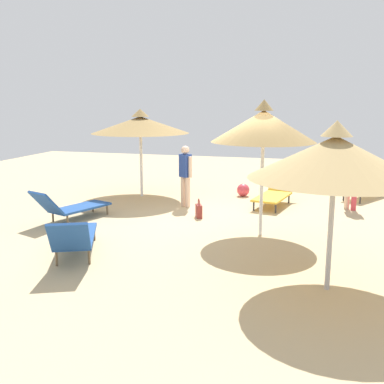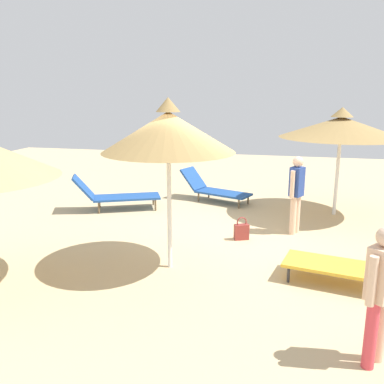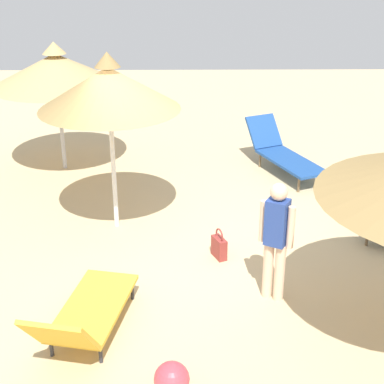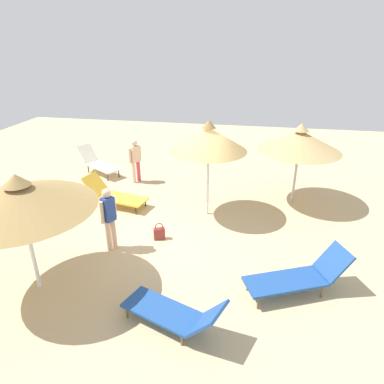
{
  "view_description": "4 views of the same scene",
  "coord_description": "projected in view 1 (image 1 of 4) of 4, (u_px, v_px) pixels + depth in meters",
  "views": [
    {
      "loc": [
        -1.93,
        9.66,
        2.74
      ],
      "look_at": [
        0.61,
        0.46,
        0.79
      ],
      "focal_mm": 42.23,
      "sensor_mm": 36.0,
      "label": 1
    },
    {
      "loc": [
        -7.05,
        -1.19,
        2.83
      ],
      "look_at": [
        -0.41,
        0.36,
        1.18
      ],
      "focal_mm": 38.83,
      "sensor_mm": 36.0,
      "label": 2
    },
    {
      "loc": [
        0.21,
        -7.64,
        4.3
      ],
      "look_at": [
        0.29,
        -0.65,
        1.15
      ],
      "focal_mm": 54.37,
      "sensor_mm": 36.0,
      "label": 3
    },
    {
      "loc": [
        7.87,
        1.79,
        4.71
      ],
      "look_at": [
        -0.26,
        0.29,
        0.95
      ],
      "focal_mm": 32.02,
      "sensor_mm": 36.0,
      "label": 4
    }
  ],
  "objects": [
    {
      "name": "parasol_umbrella_edge",
      "position": [
        140.0,
        125.0,
        12.72
      ],
      "size": [
        2.76,
        2.76,
        2.5
      ],
      "color": "white",
      "rests_on": "ground"
    },
    {
      "name": "lounge_chair_far_left",
      "position": [
        70.0,
        206.0,
        10.37
      ],
      "size": [
        1.25,
        1.99,
        0.81
      ],
      "color": "#1E478C",
      "rests_on": "ground"
    },
    {
      "name": "beach_ball",
      "position": [
        243.0,
        190.0,
        13.07
      ],
      "size": [
        0.37,
        0.37,
        0.37
      ],
      "primitive_type": "sphere",
      "color": "#D83F4C",
      "rests_on": "ground"
    },
    {
      "name": "person_standing_front",
      "position": [
        185.0,
        173.0,
        11.66
      ],
      "size": [
        0.4,
        0.32,
        1.59
      ],
      "color": "beige",
      "rests_on": "ground"
    },
    {
      "name": "lounge_chair_back",
      "position": [
        369.0,
        183.0,
        12.88
      ],
      "size": [
        1.54,
        1.98,
        0.93
      ],
      "color": "silver",
      "rests_on": "ground"
    },
    {
      "name": "parasol_umbrella_center",
      "position": [
        264.0,
        126.0,
        8.91
      ],
      "size": [
        2.09,
        2.09,
        2.75
      ],
      "color": "white",
      "rests_on": "ground"
    },
    {
      "name": "lounge_chair_near_right",
      "position": [
        75.0,
        236.0,
        7.92
      ],
      "size": [
        1.42,
        2.15,
        0.89
      ],
      "color": "#1E478C",
      "rests_on": "ground"
    },
    {
      "name": "parasol_umbrella_near_left",
      "position": [
        335.0,
        157.0,
        6.27
      ],
      "size": [
        2.43,
        2.43,
        2.47
      ],
      "color": "#B2B2B7",
      "rests_on": "ground"
    },
    {
      "name": "person_standing_edge",
      "position": [
        352.0,
        176.0,
        11.33
      ],
      "size": [
        0.4,
        0.36,
        1.53
      ],
      "color": "beige",
      "rests_on": "ground"
    },
    {
      "name": "handbag",
      "position": [
        199.0,
        210.0,
        10.68
      ],
      "size": [
        0.23,
        0.31,
        0.46
      ],
      "color": "maroon",
      "rests_on": "ground"
    },
    {
      "name": "lounge_chair_far_right",
      "position": [
        276.0,
        191.0,
        11.99
      ],
      "size": [
        1.05,
        2.02,
        0.88
      ],
      "color": "gold",
      "rests_on": "ground"
    },
    {
      "name": "ground",
      "position": [
        224.0,
        226.0,
        10.19
      ],
      "size": [
        24.0,
        24.0,
        0.1
      ],
      "primitive_type": "cube",
      "color": "tan"
    }
  ]
}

